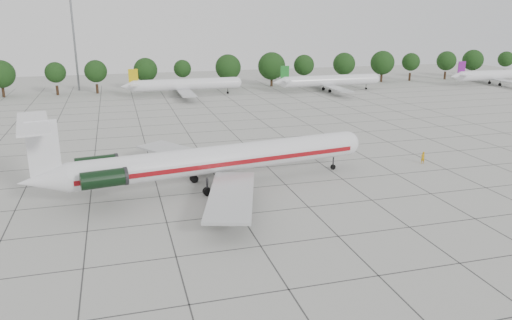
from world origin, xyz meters
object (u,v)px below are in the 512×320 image
at_px(bg_airliner_e, 498,75).
at_px(floodlight_mast, 74,39).
at_px(ground_crew, 423,158).
at_px(bg_airliner_c, 185,85).
at_px(main_airliner, 205,160).
at_px(bg_airliner_d, 330,81).

bearing_deg(bg_airliner_e, floodlight_mast, 169.54).
height_order(ground_crew, bg_airliner_c, bg_airliner_c).
distance_m(main_airliner, bg_airliner_e, 122.74).
distance_m(bg_airliner_d, floodlight_mast, 71.55).
height_order(main_airliner, floodlight_mast, floodlight_mast).
height_order(main_airliner, bg_airliner_c, main_airliner).
distance_m(main_airliner, bg_airliner_c, 73.50).
xyz_separation_m(ground_crew, bg_airliner_e, (69.69, 66.01, 2.03)).
relative_size(main_airliner, floodlight_mast, 1.72).
distance_m(bg_airliner_c, bg_airliner_e, 94.46).
height_order(bg_airliner_c, bg_airliner_d, same).
distance_m(main_airliner, floodlight_mast, 93.23).
relative_size(ground_crew, floodlight_mast, 0.07).
bearing_deg(bg_airliner_d, bg_airliner_c, 175.38).
height_order(ground_crew, floodlight_mast, floodlight_mast).
height_order(bg_airliner_c, bg_airliner_e, same).
bearing_deg(ground_crew, bg_airliner_e, -137.35).
bearing_deg(floodlight_mast, main_airliner, -77.62).
bearing_deg(floodlight_mast, bg_airliner_c, -32.08).
bearing_deg(ground_crew, bg_airliner_d, -103.39).
bearing_deg(bg_airliner_d, main_airliner, -124.34).
bearing_deg(bg_airliner_d, bg_airliner_e, -2.04).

